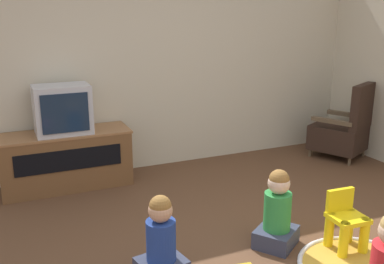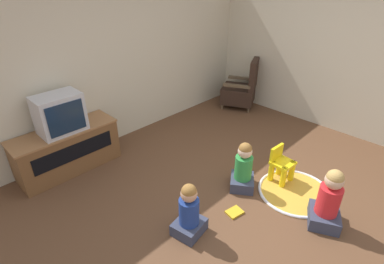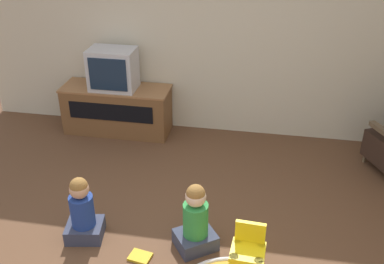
# 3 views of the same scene
# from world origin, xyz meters

# --- Properties ---
(ground_plane) EXTENTS (30.00, 30.00, 0.00)m
(ground_plane) POSITION_xyz_m (0.00, 0.00, 0.00)
(ground_plane) COLOR brown
(wall_back) EXTENTS (5.70, 0.12, 2.51)m
(wall_back) POSITION_xyz_m (-0.15, 2.53, 1.25)
(wall_back) COLOR beige
(wall_back) RESTS_ON ground_plane
(wall_right) EXTENTS (0.12, 5.59, 2.51)m
(wall_right) POSITION_xyz_m (2.64, -0.20, 1.25)
(wall_right) COLOR beige
(wall_right) RESTS_ON ground_plane
(tv_cabinet) EXTENTS (1.36, 0.49, 0.61)m
(tv_cabinet) POSITION_xyz_m (-1.17, 2.21, 0.32)
(tv_cabinet) COLOR brown
(tv_cabinet) RESTS_ON ground_plane
(television) EXTENTS (0.56, 0.39, 0.51)m
(television) POSITION_xyz_m (-1.17, 2.18, 0.86)
(television) COLOR #B7B7BC
(television) RESTS_ON tv_cabinet
(black_armchair) EXTENTS (0.76, 0.80, 0.98)m
(black_armchair) POSITION_xyz_m (2.22, 1.79, 0.36)
(black_armchair) COLOR brown
(black_armchair) RESTS_ON ground_plane
(yellow_kid_chair) EXTENTS (0.28, 0.27, 0.48)m
(yellow_kid_chair) POSITION_xyz_m (0.66, -0.02, 0.21)
(yellow_kid_chair) COLOR yellow
(yellow_kid_chair) RESTS_ON ground_plane
(play_mat) EXTENTS (0.92, 0.92, 0.04)m
(play_mat) POSITION_xyz_m (0.56, -0.30, 0.01)
(play_mat) COLOR gold
(play_mat) RESTS_ON ground_plane
(child_watching_left) EXTENTS (0.47, 0.45, 0.71)m
(child_watching_left) POSITION_xyz_m (0.31, -0.76, 0.31)
(child_watching_left) COLOR #33384C
(child_watching_left) RESTS_ON ground_plane
(child_watching_center) EXTENTS (0.44, 0.43, 0.66)m
(child_watching_center) POSITION_xyz_m (0.19, 0.25, 0.28)
(child_watching_center) COLOR #33384C
(child_watching_center) RESTS_ON ground_plane
(child_watching_right) EXTENTS (0.37, 0.34, 0.64)m
(child_watching_right) POSITION_xyz_m (-0.82, 0.20, 0.27)
(child_watching_right) COLOR #33384C
(child_watching_right) RESTS_ON ground_plane
(book) EXTENTS (0.21, 0.17, 0.02)m
(book) POSITION_xyz_m (-0.26, 0.02, 0.01)
(book) COLOR gold
(book) RESTS_ON ground_plane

